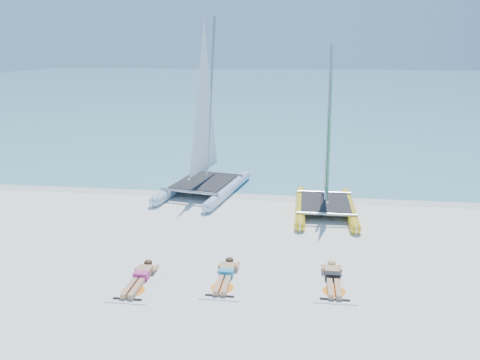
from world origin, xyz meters
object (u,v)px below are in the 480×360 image
Objects in this scene: sunbather_a at (140,277)px; towel_b at (225,281)px; towel_a at (138,284)px; sunbather_c at (333,277)px; catamaran_blue at (204,140)px; catamaran_yellow at (327,158)px; towel_c at (333,285)px; sunbather_b at (226,274)px.

sunbather_a is 2.13m from towel_b.
towel_a is 1.07× the size of sunbather_c.
catamaran_blue is 8.81m from sunbather_c.
catamaran_yellow is 6.87m from towel_b.
towel_c is (4.72, -7.36, -2.12)m from catamaran_blue.
sunbather_b reaches higher than towel_a.
sunbather_c is at bearing 7.79° from towel_b.
sunbather_b is at bearing -63.99° from catamaran_blue.
catamaran_yellow is (4.75, -1.51, -0.24)m from catamaran_blue.
sunbather_a is 4.84m from sunbather_c.
sunbather_b is (2.02, -7.34, -2.01)m from catamaran_blue.
towel_c is at bearing -90.21° from catamaran_yellow.
sunbather_b is 1.00× the size of sunbather_c.
sunbather_b is at bearing 11.36° from sunbather_a.
sunbather_b reaches higher than towel_b.
catamaran_yellow reaches higher than sunbather_a.
towel_b is 0.22m from sunbather_b.
towel_b is at bearing -172.21° from sunbather_c.
towel_b is 1.07× the size of sunbather_c.
catamaran_blue is 8.08m from towel_b.
sunbather_c is at bearing 9.36° from towel_a.
towel_c is at bearing -90.00° from sunbather_c.
sunbather_b is (2.11, 0.42, 0.00)m from sunbather_a.
catamaran_blue is at bearing 123.35° from sunbather_c.
towel_c is at bearing 7.12° from towel_a.
sunbather_c reaches higher than towel_b.
catamaran_yellow reaches higher than sunbather_c.
sunbather_a is at bearing -173.73° from towel_b.
sunbather_c is (4.72, -7.17, -2.01)m from catamaran_blue.
sunbather_c reaches higher than towel_a.
sunbather_c is at bearing 90.00° from towel_c.
catamaran_blue is 4.13× the size of sunbather_a.
catamaran_blue reaches higher than sunbather_a.
towel_a is at bearing -126.77° from catamaran_yellow.
catamaran_blue is at bearing 89.34° from sunbather_a.
catamaran_blue is at bearing 162.49° from catamaran_yellow.
towel_b is (2.02, -7.54, -2.12)m from catamaran_blue.
sunbather_b is (2.11, 0.62, 0.11)m from towel_a.
catamaran_yellow is at bearing 64.89° from sunbather_b.
towel_c is (4.81, 0.60, 0.00)m from towel_a.
catamaran_blue is at bearing 105.01° from towel_b.
sunbather_a is at bearing -127.61° from catamaran_yellow.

